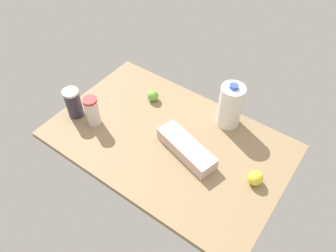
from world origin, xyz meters
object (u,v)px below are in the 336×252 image
Objects in this scene: shaker_bottle at (73,103)px; tumbler_cup at (92,111)px; milk_jug at (230,106)px; lemon_beside_bowl at (255,178)px; lime_near_front at (153,96)px; egg_carton at (186,148)px.

shaker_bottle is 12.52cm from tumbler_cup.
milk_jug is 39.36cm from lemon_beside_bowl.
lemon_beside_bowl is at bearing 137.35° from milk_jug.
milk_jug is at bearing -42.65° from lemon_beside_bowl.
tumbler_cup is 2.40× the size of lemon_beside_bowl.
shaker_bottle reaches higher than lime_near_front.
egg_carton is 4.74× the size of lemon_beside_bowl.
milk_jug reaches higher than shaker_bottle.
egg_carton is at bearing 6.55° from lemon_beside_bowl.
egg_carton is 5.32× the size of lime_near_front.
tumbler_cup reaches higher than lemon_beside_bowl.
lime_near_front is (-14.42, -32.21, -5.32)cm from tumbler_cup.
tumbler_cup reaches higher than lime_near_front.
milk_jug reaches higher than lime_near_front.
tumbler_cup is (57.21, 41.58, -3.74)cm from milk_jug.
milk_jug is at bearing -86.58° from egg_carton.
milk_jug is at bearing -167.64° from lime_near_front.
shaker_bottle is 2.39× the size of lemon_beside_bowl.
tumbler_cup is (-12.44, -1.41, 0.01)cm from shaker_bottle.
lime_near_front is at bearing -14.04° from egg_carton.
lemon_beside_bowl is at bearing 166.81° from lime_near_front.
lime_near_front is (42.79, 9.37, -9.06)cm from milk_jug.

